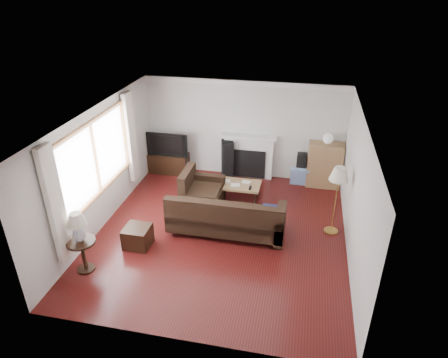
% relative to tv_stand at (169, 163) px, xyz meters
% --- Properties ---
extents(room, '(5.10, 5.60, 2.54)m').
position_rel_tv_stand_xyz_m(room, '(1.95, -2.49, 0.99)').
color(room, '#4C1210').
rests_on(room, ground).
extents(window, '(0.12, 2.74, 1.54)m').
position_rel_tv_stand_xyz_m(window, '(-0.50, -2.69, 1.29)').
color(window, brown).
rests_on(window, room).
extents(curtain_near, '(0.10, 0.35, 2.10)m').
position_rel_tv_stand_xyz_m(curtain_near, '(-0.45, -4.21, 1.14)').
color(curtain_near, white).
rests_on(curtain_near, room).
extents(curtain_far, '(0.10, 0.35, 2.10)m').
position_rel_tv_stand_xyz_m(curtain_far, '(-0.45, -1.17, 1.14)').
color(curtain_far, white).
rests_on(curtain_far, room).
extents(fireplace, '(1.40, 0.26, 1.15)m').
position_rel_tv_stand_xyz_m(fireplace, '(2.10, 0.15, 0.32)').
color(fireplace, white).
rests_on(fireplace, room).
extents(tv_stand, '(1.03, 0.47, 0.52)m').
position_rel_tv_stand_xyz_m(tv_stand, '(0.00, 0.00, 0.00)').
color(tv_stand, black).
rests_on(tv_stand, ground).
extents(television, '(1.09, 0.14, 0.63)m').
position_rel_tv_stand_xyz_m(television, '(0.03, 0.00, 0.57)').
color(television, black).
rests_on(television, tv_stand).
extents(speaker_left, '(0.37, 0.41, 1.01)m').
position_rel_tv_stand_xyz_m(speaker_left, '(1.58, 0.03, 0.24)').
color(speaker_left, black).
rests_on(speaker_left, ground).
extents(speaker_right, '(0.23, 0.27, 0.80)m').
position_rel_tv_stand_xyz_m(speaker_right, '(3.44, 0.06, 0.14)').
color(speaker_right, black).
rests_on(speaker_right, ground).
extents(bookshelf, '(0.83, 0.39, 1.14)m').
position_rel_tv_stand_xyz_m(bookshelf, '(4.01, 0.04, 0.31)').
color(bookshelf, olive).
rests_on(bookshelf, ground).
extents(globe_lamp, '(0.24, 0.24, 0.24)m').
position_rel_tv_stand_xyz_m(globe_lamp, '(4.01, 0.04, 1.00)').
color(globe_lamp, white).
rests_on(globe_lamp, bookshelf).
extents(sectional_sofa, '(2.55, 1.86, 0.82)m').
position_rel_tv_stand_xyz_m(sectional_sofa, '(2.06, -2.42, 0.15)').
color(sectional_sofa, black).
rests_on(sectional_sofa, ground).
extents(coffee_table, '(1.13, 0.62, 0.44)m').
position_rel_tv_stand_xyz_m(coffee_table, '(2.01, -1.11, -0.04)').
color(coffee_table, olive).
rests_on(coffee_table, ground).
extents(footstool, '(0.49, 0.49, 0.41)m').
position_rel_tv_stand_xyz_m(footstool, '(0.45, -3.22, -0.05)').
color(footstool, black).
rests_on(footstool, ground).
extents(floor_lamp, '(0.40, 0.40, 1.48)m').
position_rel_tv_stand_xyz_m(floor_lamp, '(4.17, -1.97, 0.48)').
color(floor_lamp, '#AC823B').
rests_on(floor_lamp, ground).
extents(side_table, '(0.50, 0.50, 0.63)m').
position_rel_tv_stand_xyz_m(side_table, '(-0.20, -4.09, 0.06)').
color(side_table, black).
rests_on(side_table, ground).
extents(table_lamp, '(0.34, 0.34, 0.56)m').
position_rel_tv_stand_xyz_m(table_lamp, '(-0.20, -4.09, 0.65)').
color(table_lamp, silver).
rests_on(table_lamp, side_table).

